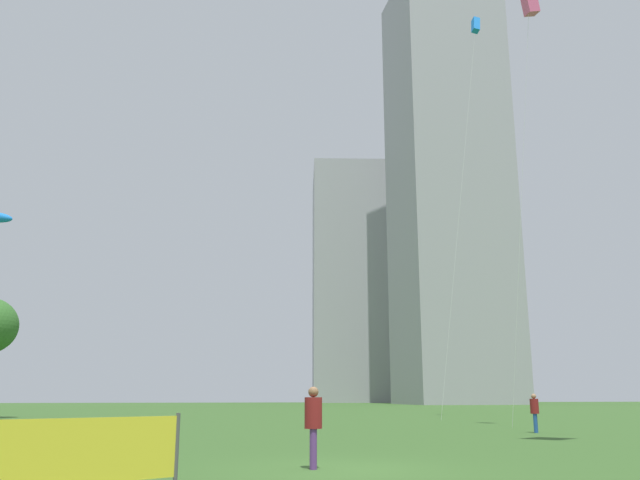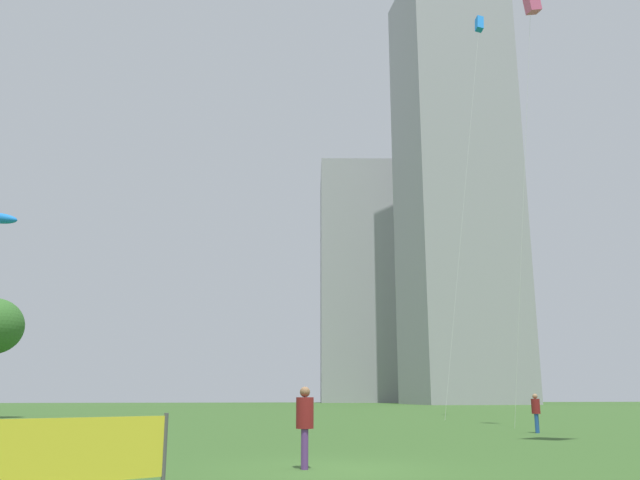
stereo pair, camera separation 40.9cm
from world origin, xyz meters
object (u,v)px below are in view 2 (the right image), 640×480
Objects in this scene: person_standing_2 at (305,421)px; kite_flying_0 at (479,26)px; distant_highrise_1 at (357,284)px; person_standing_0 at (536,410)px; distant_highrise_0 at (456,184)px; event_banner at (69,451)px.

person_standing_2 is 43.86m from kite_flying_0.
kite_flying_0 is 112.95m from distant_highrise_1.
kite_flying_0 is (5.88, 15.54, 28.74)m from person_standing_0.
person_standing_2 is 0.06× the size of kite_flying_0.
distant_highrise_1 reaches higher than kite_flying_0.
distant_highrise_1 is (16.86, 111.67, -1.57)m from kite_flying_0.
distant_highrise_0 reaches higher than event_banner.
distant_highrise_1 is 18.04× the size of event_banner.
kite_flying_0 is (18.06, 27.85, 28.67)m from person_standing_2.
person_standing_2 is at bearing -8.16° from person_standing_0.
distant_highrise_0 reaches higher than distant_highrise_1.
event_banner is at bearing -126.14° from kite_flying_0.
kite_flying_0 reaches higher than person_standing_0.
person_standing_0 is at bearing -110.72° from kite_flying_0.
kite_flying_0 is at bearing -111.15° from distant_highrise_0.
distant_highrise_1 is at bearing 175.80° from person_standing_2.
person_standing_0 is 104.01m from distant_highrise_0.
distant_highrise_1 reaches higher than event_banner.
person_standing_0 is 132.05m from distant_highrise_1.
kite_flying_0 is at bearing -88.96° from distant_highrise_1.
distant_highrise_1 reaches higher than person_standing_0.
event_banner is (-22.52, -30.84, -29.02)m from kite_flying_0.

